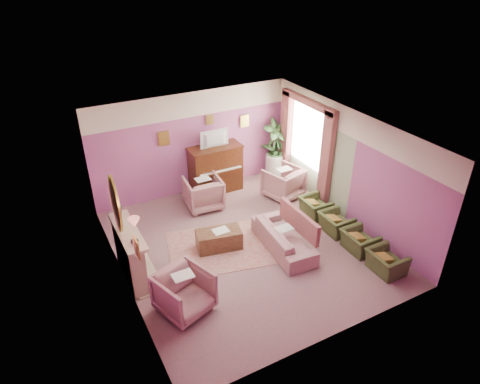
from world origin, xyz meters
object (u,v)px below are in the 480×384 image
olive_chair_c (336,220)px  piano (216,169)px  olive_chair_a (387,259)px  coffee_table (219,239)px  floral_armchair_right (283,181)px  side_table (274,166)px  olive_chair_d (315,204)px  floral_armchair_left (203,191)px  sofa (284,234)px  television (215,138)px  olive_chair_b (360,238)px  floral_armchair_front (184,291)px

olive_chair_c → piano: bearing=117.5°
olive_chair_a → coffee_table: bearing=139.0°
floral_armchair_right → side_table: size_ratio=1.33×
piano → olive_chair_d: bearing=-54.9°
floral_armchair_right → olive_chair_c: floral_armchair_right is taller
side_table → floral_armchair_right: bearing=-110.4°
piano → olive_chair_a: size_ratio=1.89×
floral_armchair_left → olive_chair_a: floral_armchair_left is taller
sofa → olive_chair_a: sofa is taller
coffee_table → olive_chair_d: (2.73, 0.08, 0.10)m
sofa → olive_chair_c: (1.46, -0.05, -0.06)m
olive_chair_d → piano: bearing=125.1°
olive_chair_d → olive_chair_a: bearing=-90.0°
olive_chair_c → side_table: bearing=85.7°
television → floral_armchair_left: bearing=-137.7°
floral_armchair_left → olive_chair_b: size_ratio=1.26×
television → floral_armchair_front: 4.69m
sofa → olive_chair_c: sofa is taller
television → side_table: (1.89, 0.01, -1.25)m
olive_chair_b → side_table: side_table is taller
coffee_table → floral_armchair_front: 2.01m
side_table → floral_armchair_front: bearing=-138.7°
piano → television: bearing=-90.0°
olive_chair_b → floral_armchair_left: bearing=124.8°
olive_chair_a → olive_chair_d: bearing=90.0°
sofa → floral_armchair_left: 2.62m
television → olive_chair_a: 5.21m
floral_armchair_front → olive_chair_a: 4.23m
piano → olive_chair_c: (1.66, -3.18, -0.33)m
olive_chair_b → television: bearing=112.7°
floral_armchair_right → olive_chair_b: (0.18, -2.84, -0.15)m
television → olive_chair_c: bearing=-62.1°
television → floral_armchair_front: bearing=-122.9°
television → floral_armchair_left: 1.45m
floral_armchair_left → floral_armchair_right: 2.20m
floral_armchair_front → olive_chair_d: 4.40m
olive_chair_a → piano: bearing=109.0°
floral_armchair_left → olive_chair_b: 4.07m
television → olive_chair_d: (1.66, -2.31, -1.28)m
floral_armchair_front → floral_armchair_left: bearing=60.7°
piano → floral_armchair_right: 1.88m
floral_armchair_right → piano: bearing=141.8°
olive_chair_b → olive_chair_d: 1.64m
floral_armchair_left → floral_armchair_front: size_ratio=1.00×
olive_chair_c → coffee_table: bearing=164.9°
coffee_table → sofa: (1.28, -0.69, 0.16)m
floral_armchair_right → side_table: 1.20m
television → olive_chair_a: bearing=-70.9°
coffee_table → olive_chair_c: bearing=-15.1°
coffee_table → sofa: sofa is taller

